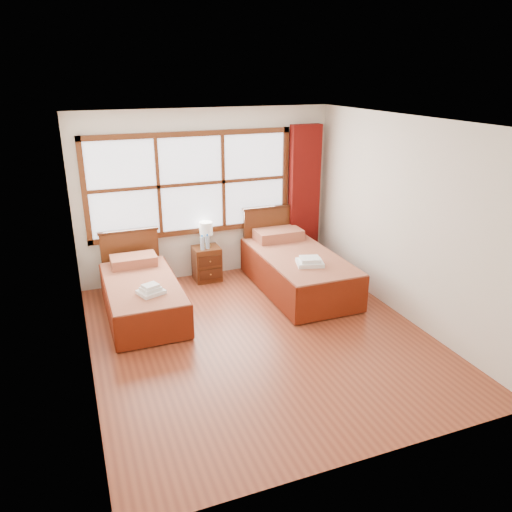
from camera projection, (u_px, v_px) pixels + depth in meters
name	position (u px, v px, depth m)	size (l,w,h in m)	color
floor	(260.00, 337.00, 6.18)	(4.50, 4.50, 0.00)	brown
ceiling	(261.00, 121.00, 5.28)	(4.50, 4.50, 0.00)	white
wall_back	(207.00, 195.00, 7.70)	(4.00, 4.00, 0.00)	silver
wall_left	(78.00, 260.00, 5.05)	(4.50, 4.50, 0.00)	silver
wall_right	(405.00, 220.00, 6.41)	(4.50, 4.50, 0.00)	silver
window	(191.00, 184.00, 7.51)	(3.16, 0.06, 1.56)	white
curtain	(304.00, 196.00, 8.16)	(0.50, 0.16, 2.30)	#5D0C09
bed_left	(142.00, 294.00, 6.71)	(0.94, 1.96, 0.91)	#3A1B0C
bed_right	(296.00, 268.00, 7.47)	(1.08, 2.10, 1.05)	#3A1B0C
nightstand	(207.00, 264.00, 7.79)	(0.41, 0.40, 0.54)	#552912
towels_left	(151.00, 290.00, 6.22)	(0.37, 0.35, 0.13)	white
towels_right	(310.00, 262.00, 6.93)	(0.43, 0.40, 0.11)	white
lamp	(206.00, 229.00, 7.66)	(0.20, 0.20, 0.39)	gold
bottle_near	(202.00, 243.00, 7.56)	(0.06, 0.06, 0.24)	#A7C0D7
bottle_far	(207.00, 242.00, 7.62)	(0.06, 0.06, 0.23)	#A7C0D7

